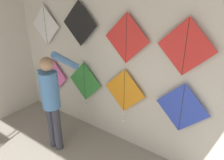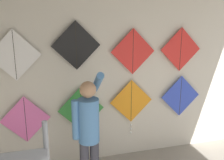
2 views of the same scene
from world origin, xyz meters
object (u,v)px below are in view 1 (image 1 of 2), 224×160
kite_4 (46,25)px  kite_6 (126,39)px  kite_0 (54,75)px  kite_1 (85,83)px  kite_3 (182,108)px  kite_2 (124,93)px  shopkeeper (51,97)px  kite_7 (186,47)px  kite_5 (80,24)px

kite_4 → kite_6: bearing=0.0°
kite_0 → kite_6: (1.67, 0.00, 0.95)m
kite_1 → kite_3: 1.73m
kite_6 → kite_2: bearing=-177.0°
kite_2 → kite_6: size_ratio=1.29×
shopkeeper → kite_7: kite_7 is taller
kite_6 → shopkeeper: bearing=-139.3°
kite_4 → kite_7: (2.56, 0.00, -0.01)m
shopkeeper → kite_3: (1.73, 0.73, 0.05)m
shopkeeper → kite_0: (-0.82, 0.73, -0.09)m
shopkeeper → kite_7: size_ratio=2.31×
kite_2 → kite_6: 0.84m
kite_2 → kite_5: 1.30m
kite_2 → kite_4: bearing=180.0°
shopkeeper → kite_4: size_ratio=2.31×
kite_2 → kite_3: size_ratio=1.29×
kite_3 → kite_5: kite_5 is taller
kite_0 → kite_4: (-0.07, 0.00, 0.96)m
kite_0 → kite_7: size_ratio=1.00×
kite_6 → kite_1: bearing=-180.0°
shopkeeper → kite_6: kite_6 is taller
kite_2 → kite_4: size_ratio=1.29×
kite_5 → kite_7: size_ratio=1.00×
kite_3 → kite_5: 1.99m
shopkeeper → kite_5: kite_5 is taller
kite_4 → kite_0: bearing=0.0°
kite_0 → kite_7: (2.50, 0.00, 0.95)m
kite_4 → kite_7: 2.56m
kite_0 → kite_5: 1.33m
kite_4 → kite_5: (0.85, 0.00, 0.11)m
kite_5 → kite_7: 1.71m
kite_2 → kite_5: kite_5 is taller
kite_1 → kite_4: bearing=180.0°
kite_7 → kite_6: bearing=180.0°
kite_6 → kite_4: bearing=180.0°
kite_5 → kite_7: kite_5 is taller
kite_2 → kite_5: bearing=180.0°
kite_4 → kite_1: bearing=-0.0°
kite_0 → kite_2: kite_2 is taller
kite_0 → kite_7: kite_7 is taller
kite_7 → kite_0: bearing=180.0°
kite_6 → kite_0: bearing=180.0°
kite_5 → kite_6: size_ratio=1.00×
kite_4 → kite_6: kite_4 is taller
kite_3 → kite_7: (-0.06, 0.00, 0.81)m
shopkeeper → kite_2: bearing=39.5°
shopkeeper → kite_3: shopkeeper is taller
kite_2 → kite_7: kite_7 is taller
kite_2 → kite_4: kite_4 is taller
kite_3 → kite_2: bearing=-180.0°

